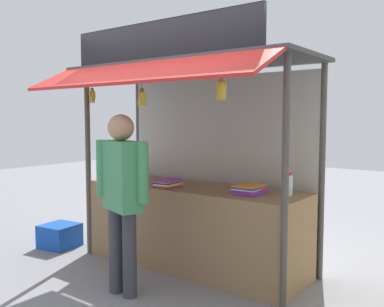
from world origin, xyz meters
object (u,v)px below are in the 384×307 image
at_px(water_bottle_back_right, 137,167).
at_px(magazine_stack_left, 168,183).
at_px(plastic_crate, 60,236).
at_px(magazine_stack_far_left, 249,189).
at_px(banana_bunch_leftmost, 142,98).
at_px(water_bottle_front_left, 289,185).
at_px(vendor_person, 122,187).
at_px(water_bottle_mid_right, 122,167).
at_px(banana_bunch_inner_left, 92,96).
at_px(banana_bunch_rightmost, 221,90).

relative_size(water_bottle_back_right, magazine_stack_left, 0.96).
bearing_deg(plastic_crate, magazine_stack_far_left, 9.45).
distance_m(banana_bunch_leftmost, plastic_crate, 2.20).
distance_m(water_bottle_front_left, vendor_person, 1.54).
distance_m(water_bottle_mid_right, plastic_crate, 1.14).
distance_m(water_bottle_front_left, magazine_stack_far_left, 0.38).
bearing_deg(plastic_crate, magazine_stack_left, 8.78).
height_order(magazine_stack_left, vendor_person, vendor_person).
height_order(magazine_stack_far_left, banana_bunch_inner_left, banana_bunch_inner_left).
height_order(banana_bunch_inner_left, plastic_crate, banana_bunch_inner_left).
xyz_separation_m(magazine_stack_far_left, plastic_crate, (-2.44, -0.41, -0.77)).
xyz_separation_m(banana_bunch_rightmost, plastic_crate, (-2.39, 0.04, -1.69)).
height_order(magazine_stack_far_left, plastic_crate, magazine_stack_far_left).
distance_m(vendor_person, plastic_crate, 1.95).
relative_size(water_bottle_front_left, banana_bunch_inner_left, 0.81).
xyz_separation_m(water_bottle_mid_right, banana_bunch_leftmost, (0.90, -0.57, 0.80)).
height_order(water_bottle_front_left, water_bottle_mid_right, water_bottle_mid_right).
distance_m(water_bottle_front_left, magazine_stack_left, 1.27).
height_order(water_bottle_mid_right, magazine_stack_far_left, water_bottle_mid_right).
relative_size(water_bottle_mid_right, plastic_crate, 0.61).
distance_m(banana_bunch_inner_left, vendor_person, 1.38).
height_order(water_bottle_front_left, magazine_stack_far_left, water_bottle_front_left).
distance_m(water_bottle_front_left, water_bottle_mid_right, 2.23).
bearing_deg(plastic_crate, banana_bunch_rightmost, -0.85).
distance_m(magazine_stack_far_left, plastic_crate, 2.59).
distance_m(magazine_stack_left, vendor_person, 0.79).
distance_m(water_bottle_mid_right, banana_bunch_rightmost, 2.11).
bearing_deg(water_bottle_mid_right, banana_bunch_rightmost, -17.22).
height_order(water_bottle_front_left, magazine_stack_left, water_bottle_front_left).
bearing_deg(vendor_person, banana_bunch_leftmost, 133.06).
bearing_deg(banana_bunch_inner_left, banana_bunch_rightmost, -0.05).
bearing_deg(plastic_crate, vendor_person, -17.72).
distance_m(banana_bunch_leftmost, vendor_person, 0.98).
bearing_deg(banana_bunch_inner_left, magazine_stack_far_left, 14.23).
relative_size(water_bottle_back_right, banana_bunch_leftmost, 0.89).
bearing_deg(magazine_stack_left, banana_bunch_leftmost, -110.05).
height_order(magazine_stack_left, banana_bunch_rightmost, banana_bunch_rightmost).
relative_size(magazine_stack_left, banana_bunch_inner_left, 1.10).
height_order(water_bottle_mid_right, plastic_crate, water_bottle_mid_right).
height_order(water_bottle_back_right, magazine_stack_left, water_bottle_back_right).
height_order(water_bottle_front_left, banana_bunch_rightmost, banana_bunch_rightmost).
bearing_deg(magazine_stack_far_left, banana_bunch_inner_left, -165.77).
bearing_deg(water_bottle_mid_right, vendor_person, -43.68).
xyz_separation_m(banana_bunch_leftmost, vendor_person, (0.22, -0.50, -0.81)).
height_order(water_bottle_mid_right, vendor_person, vendor_person).
bearing_deg(vendor_person, banana_bunch_inner_left, 172.28).
distance_m(banana_bunch_rightmost, plastic_crate, 2.93).
bearing_deg(water_bottle_back_right, magazine_stack_far_left, -5.90).
bearing_deg(vendor_person, plastic_crate, -178.14).
distance_m(water_bottle_front_left, banana_bunch_leftmost, 1.66).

